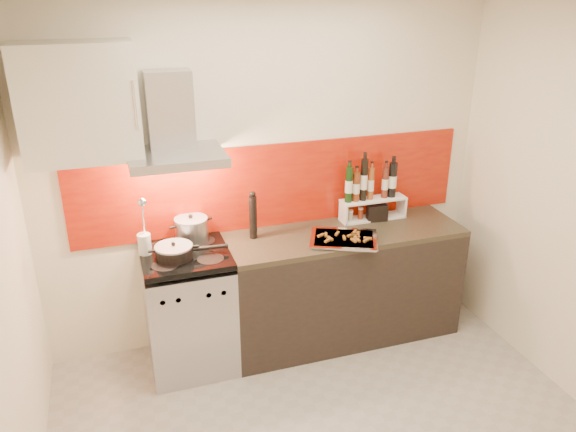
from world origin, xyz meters
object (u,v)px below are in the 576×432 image
object	(u,v)px
range_stove	(189,311)
counter	(343,284)
pepper_mill	(253,216)
stock_pot	(191,229)
saute_pan	(175,252)
baking_tray	(344,239)

from	to	relation	value
range_stove	counter	world-z (taller)	range_stove
range_stove	pepper_mill	bearing A→B (deg)	12.38
counter	stock_pot	size ratio (longest dim) A/B	7.58
saute_pan	baking_tray	bearing A→B (deg)	-4.29
range_stove	stock_pot	size ratio (longest dim) A/B	3.83
range_stove	counter	bearing A→B (deg)	0.23
pepper_mill	baking_tray	world-z (taller)	pepper_mill
counter	pepper_mill	xyz separation A→B (m)	(-0.68, 0.11, 0.63)
stock_pot	baking_tray	distance (m)	1.10
counter	pepper_mill	size ratio (longest dim) A/B	4.97
stock_pot	saute_pan	xyz separation A→B (m)	(-0.15, -0.24, -0.04)
baking_tray	pepper_mill	bearing A→B (deg)	156.93
saute_pan	baking_tray	size ratio (longest dim) A/B	0.84
range_stove	pepper_mill	distance (m)	0.83
range_stove	baking_tray	size ratio (longest dim) A/B	1.55
saute_pan	baking_tray	xyz separation A→B (m)	(1.20, -0.09, -0.04)
baking_tray	range_stove	bearing A→B (deg)	172.68
counter	saute_pan	size ratio (longest dim) A/B	3.66
stock_pot	counter	bearing A→B (deg)	-9.11
stock_pot	saute_pan	size ratio (longest dim) A/B	0.48
range_stove	saute_pan	xyz separation A→B (m)	(-0.07, -0.05, 0.51)
stock_pot	saute_pan	distance (m)	0.29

